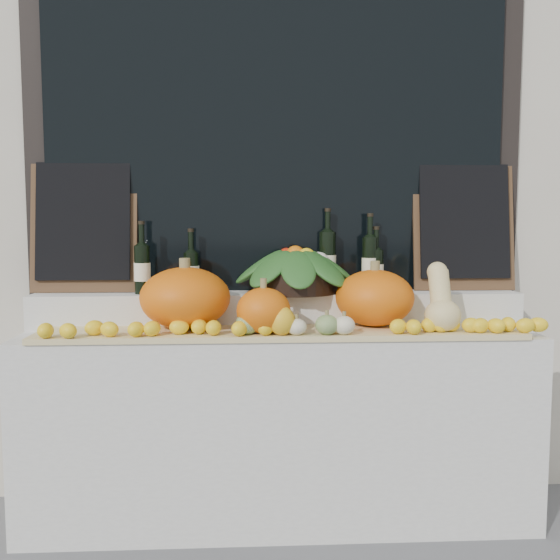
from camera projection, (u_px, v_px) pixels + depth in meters
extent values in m
cube|color=beige|center=(272.00, 63.00, 3.43)|extent=(7.00, 0.90, 4.50)
cube|color=black|center=(276.00, 113.00, 3.02)|extent=(2.40, 0.04, 2.10)
cube|color=black|center=(276.00, 112.00, 2.99)|extent=(2.20, 0.02, 2.00)
cube|color=silver|center=(279.00, 424.00, 2.88)|extent=(2.30, 0.55, 0.88)
cube|color=silver|center=(278.00, 309.00, 2.98)|extent=(2.30, 0.25, 0.16)
cube|color=tan|center=(281.00, 333.00, 2.72)|extent=(2.10, 0.32, 0.02)
ellipsoid|color=orange|center=(185.00, 298.00, 2.75)|extent=(0.51, 0.51, 0.27)
ellipsoid|color=orange|center=(375.00, 298.00, 2.82)|extent=(0.42, 0.42, 0.26)
ellipsoid|color=orange|center=(264.00, 310.00, 2.64)|extent=(0.30, 0.30, 0.19)
ellipsoid|color=#E9CF89|center=(443.00, 315.00, 2.68)|extent=(0.16, 0.16, 0.14)
cylinder|color=#E9CF89|center=(440.00, 289.00, 2.72)|extent=(0.09, 0.14, 0.18)
sphere|color=#E9CF89|center=(437.00, 272.00, 2.75)|extent=(0.09, 0.09, 0.09)
ellipsoid|color=#265C1B|center=(327.00, 325.00, 2.60)|extent=(0.10, 0.10, 0.08)
cylinder|color=olive|center=(327.00, 312.00, 2.60)|extent=(0.02, 0.02, 0.02)
ellipsoid|color=#265C1B|center=(247.00, 324.00, 2.61)|extent=(0.10, 0.10, 0.09)
cylinder|color=olive|center=(247.00, 311.00, 2.61)|extent=(0.02, 0.02, 0.02)
ellipsoid|color=beige|center=(296.00, 327.00, 2.60)|extent=(0.09, 0.09, 0.07)
cylinder|color=olive|center=(296.00, 316.00, 2.59)|extent=(0.02, 0.02, 0.02)
ellipsoid|color=gold|center=(282.00, 321.00, 2.59)|extent=(0.11, 0.11, 0.12)
cylinder|color=olive|center=(282.00, 304.00, 2.58)|extent=(0.02, 0.02, 0.02)
ellipsoid|color=beige|center=(344.00, 325.00, 2.61)|extent=(0.09, 0.09, 0.08)
cylinder|color=olive|center=(344.00, 313.00, 2.60)|extent=(0.02, 0.02, 0.02)
cylinder|color=black|center=(295.00, 282.00, 2.96)|extent=(0.40, 0.40, 0.10)
cylinder|color=black|center=(142.00, 270.00, 2.90)|extent=(0.07, 0.07, 0.23)
cylinder|color=black|center=(142.00, 235.00, 2.89)|extent=(0.03, 0.03, 0.10)
cylinder|color=#EFE9C7|center=(142.00, 272.00, 2.90)|extent=(0.08, 0.08, 0.08)
cylinder|color=black|center=(141.00, 223.00, 2.88)|extent=(0.03, 0.03, 0.02)
cylinder|color=black|center=(191.00, 273.00, 2.96)|extent=(0.07, 0.07, 0.19)
cylinder|color=black|center=(191.00, 242.00, 2.95)|extent=(0.03, 0.03, 0.10)
cylinder|color=#EFE9C7|center=(191.00, 275.00, 2.97)|extent=(0.08, 0.08, 0.08)
cylinder|color=black|center=(191.00, 230.00, 2.95)|extent=(0.03, 0.03, 0.02)
cylinder|color=black|center=(327.00, 262.00, 3.01)|extent=(0.08, 0.08, 0.29)
cylinder|color=black|center=(328.00, 222.00, 2.99)|extent=(0.03, 0.03, 0.10)
cylinder|color=#EFE9C7|center=(327.00, 264.00, 3.01)|extent=(0.08, 0.08, 0.08)
cylinder|color=black|center=(328.00, 210.00, 2.99)|extent=(0.03, 0.03, 0.02)
cylinder|color=black|center=(370.00, 264.00, 3.00)|extent=(0.07, 0.07, 0.26)
cylinder|color=black|center=(370.00, 227.00, 2.98)|extent=(0.03, 0.03, 0.10)
cylinder|color=#EFE9C7|center=(370.00, 267.00, 3.00)|extent=(0.08, 0.08, 0.08)
cylinder|color=black|center=(370.00, 215.00, 2.97)|extent=(0.03, 0.03, 0.02)
cylinder|color=black|center=(376.00, 271.00, 3.01)|extent=(0.07, 0.07, 0.20)
cylinder|color=black|center=(376.00, 240.00, 2.99)|extent=(0.03, 0.03, 0.10)
cylinder|color=#EFE9C7|center=(376.00, 273.00, 3.01)|extent=(0.08, 0.08, 0.08)
cylinder|color=black|center=(376.00, 228.00, 2.99)|extent=(0.03, 0.03, 0.02)
cube|color=#4C331E|center=(84.00, 228.00, 2.97)|extent=(0.50, 0.10, 0.62)
cube|color=black|center=(83.00, 221.00, 2.95)|extent=(0.44, 0.10, 0.56)
cube|color=#4C331E|center=(463.00, 227.00, 3.07)|extent=(0.50, 0.10, 0.62)
cube|color=black|center=(464.00, 221.00, 3.05)|extent=(0.44, 0.10, 0.56)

